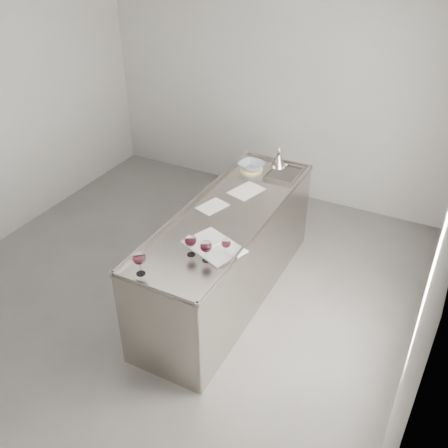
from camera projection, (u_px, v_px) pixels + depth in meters
The scene contains 12 objects.
room_shell at pixel (159, 168), 4.19m from camera, with size 4.54×5.04×2.84m.
counter at pixel (228, 254), 4.73m from camera, with size 0.77×2.42×0.97m.
wine_glass_left at pixel (139, 259), 3.67m from camera, with size 0.10×0.10×0.20m.
wine_glass_middle at pixel (191, 241), 3.87m from camera, with size 0.09×0.09×0.18m.
wine_glass_right at pixel (206, 247), 3.81m from camera, with size 0.09×0.09×0.18m.
wine_glass_small at pixel (226, 244), 3.88m from camera, with size 0.07×0.07×0.15m.
notebook at pixel (214, 247), 4.02m from camera, with size 0.55×0.47×0.02m.
loose_paper_top at pixel (247, 191), 4.81m from camera, with size 0.23×0.33×0.00m, color white.
loose_paper_under at pixel (213, 206), 4.56m from camera, with size 0.19×0.27×0.00m, color silver.
trivet at pixel (251, 169), 5.18m from camera, with size 0.24×0.24×0.02m, color beige.
ceramic_bowl at pixel (251, 166), 5.15m from camera, with size 0.25×0.25×0.06m, color #8D9EA4.
wine_funnel at pixel (278, 160), 5.21m from camera, with size 0.16×0.16×0.23m.
Camera 1 is at (2.21, -3.10, 3.29)m, focal length 40.00 mm.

